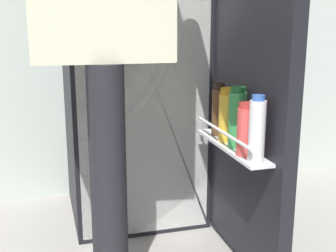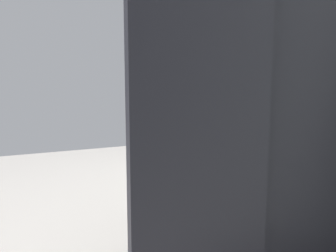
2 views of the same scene
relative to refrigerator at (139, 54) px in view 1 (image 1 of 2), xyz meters
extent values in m
cube|color=black|center=(-0.03, 0.06, 0.00)|extent=(0.62, 0.61, 1.64)
cube|color=white|center=(-0.03, -0.24, 0.00)|extent=(0.58, 0.01, 1.60)
cube|color=white|center=(-0.03, -0.20, 0.09)|extent=(0.54, 0.09, 0.01)
cube|color=black|center=(0.31, -0.56, 0.00)|extent=(0.05, 0.62, 1.58)
cube|color=white|center=(0.24, -0.56, -0.32)|extent=(0.09, 0.52, 0.01)
cylinder|color=silver|center=(0.20, -0.56, -0.26)|extent=(0.01, 0.50, 0.01)
cylinder|color=gold|center=(0.24, -0.50, -0.22)|extent=(0.07, 0.07, 0.19)
cylinder|color=#BC8419|center=(0.24, -0.50, -0.11)|extent=(0.06, 0.06, 0.02)
cylinder|color=brown|center=(0.24, -0.41, -0.22)|extent=(0.06, 0.06, 0.19)
cylinder|color=black|center=(0.24, -0.41, -0.11)|extent=(0.05, 0.05, 0.03)
cylinder|color=green|center=(0.24, -0.59, -0.21)|extent=(0.06, 0.06, 0.21)
cylinder|color=#195B28|center=(0.24, -0.59, -0.09)|extent=(0.05, 0.05, 0.02)
cylinder|color=#DB4C47|center=(0.23, -0.70, -0.23)|extent=(0.06, 0.06, 0.17)
cylinder|color=#B22D28|center=(0.23, -0.70, -0.13)|extent=(0.06, 0.06, 0.02)
cylinder|color=white|center=(0.23, -0.77, -0.21)|extent=(0.06, 0.06, 0.21)
cylinder|color=#335BB2|center=(0.23, -0.77, -0.09)|extent=(0.04, 0.04, 0.02)
cylinder|color=gold|center=(0.03, -0.20, 0.14)|extent=(0.08, 0.08, 0.08)
cylinder|color=black|center=(-0.24, -0.45, -0.40)|extent=(0.12, 0.12, 0.84)
cylinder|color=black|center=(-0.25, -0.62, -0.40)|extent=(0.12, 0.12, 0.84)
camera|label=1|loc=(-0.45, -2.08, 0.17)|focal=47.49mm
camera|label=2|loc=(1.87, -1.31, 0.25)|focal=46.02mm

